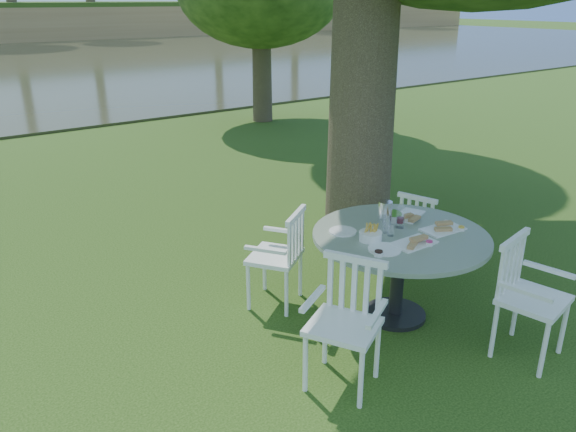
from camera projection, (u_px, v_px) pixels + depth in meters
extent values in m
plane|color=#1A370B|center=(300.00, 305.00, 5.35)|extent=(140.00, 140.00, 0.00)
cylinder|color=black|center=(395.00, 314.00, 5.17)|extent=(0.56, 0.56, 0.04)
cylinder|color=black|center=(398.00, 276.00, 5.02)|extent=(0.12, 0.12, 0.74)
cylinder|color=gray|center=(401.00, 236.00, 4.88)|extent=(1.54, 1.54, 0.04)
cylinder|color=white|center=(443.00, 247.00, 6.09)|extent=(0.03, 0.03, 0.42)
cylinder|color=white|center=(411.00, 239.00, 6.30)|extent=(0.03, 0.03, 0.42)
cylinder|color=white|center=(430.00, 258.00, 5.84)|extent=(0.03, 0.03, 0.42)
cylinder|color=white|center=(397.00, 249.00, 6.05)|extent=(0.03, 0.03, 0.42)
cube|color=white|center=(422.00, 228.00, 5.99)|extent=(0.50, 0.53, 0.04)
cube|color=white|center=(416.00, 216.00, 5.77)|extent=(0.16, 0.43, 0.43)
cylinder|color=white|center=(264.00, 268.00, 5.56)|extent=(0.04, 0.04, 0.47)
cylinder|color=white|center=(248.00, 287.00, 5.20)|extent=(0.04, 0.04, 0.47)
cylinder|color=white|center=(300.00, 274.00, 5.45)|extent=(0.04, 0.04, 0.47)
cylinder|color=white|center=(286.00, 294.00, 5.08)|extent=(0.04, 0.04, 0.47)
cube|color=white|center=(275.00, 256.00, 5.23)|extent=(0.64, 0.63, 0.04)
cube|color=white|center=(296.00, 238.00, 5.09)|extent=(0.41, 0.31, 0.48)
cylinder|color=white|center=(305.00, 363.00, 4.10)|extent=(0.04, 0.04, 0.48)
cylinder|color=white|center=(361.00, 379.00, 3.93)|extent=(0.04, 0.04, 0.48)
cylinder|color=white|center=(325.00, 337.00, 4.42)|extent=(0.04, 0.04, 0.48)
cylinder|color=white|center=(377.00, 350.00, 4.25)|extent=(0.04, 0.04, 0.48)
cube|color=white|center=(343.00, 326.00, 4.08)|extent=(0.63, 0.64, 0.04)
cube|color=white|center=(354.00, 287.00, 4.18)|extent=(0.27, 0.45, 0.49)
cylinder|color=white|center=(544.00, 350.00, 4.25)|extent=(0.04, 0.04, 0.49)
cylinder|color=white|center=(563.00, 327.00, 4.55)|extent=(0.04, 0.04, 0.49)
cylinder|color=white|center=(494.00, 331.00, 4.50)|extent=(0.04, 0.04, 0.49)
cylinder|color=white|center=(516.00, 310.00, 4.79)|extent=(0.04, 0.04, 0.49)
cube|color=white|center=(534.00, 300.00, 4.42)|extent=(0.58, 0.54, 0.04)
cube|color=white|center=(511.00, 266.00, 4.48)|extent=(0.50, 0.14, 0.50)
cube|color=white|center=(414.00, 243.00, 4.68)|extent=(0.38, 0.23, 0.01)
cube|color=white|center=(443.00, 229.00, 4.95)|extent=(0.40, 0.25, 0.02)
cube|color=white|center=(409.00, 215.00, 5.27)|extent=(0.41, 0.33, 0.02)
cylinder|color=white|center=(385.00, 249.00, 4.56)|extent=(0.27, 0.27, 0.01)
cylinder|color=white|center=(343.00, 231.00, 4.92)|extent=(0.24, 0.24, 0.01)
cylinder|color=white|center=(370.00, 236.00, 4.73)|extent=(0.20, 0.20, 0.08)
cylinder|color=white|center=(393.00, 217.00, 5.16)|extent=(0.18, 0.18, 0.06)
cylinder|color=silver|center=(385.00, 215.00, 4.97)|extent=(0.12, 0.12, 0.25)
cylinder|color=white|center=(401.00, 217.00, 4.97)|extent=(0.08, 0.08, 0.20)
cylinder|color=white|center=(386.00, 226.00, 4.88)|extent=(0.07, 0.07, 0.12)
cylinder|color=white|center=(391.00, 231.00, 4.82)|extent=(0.06, 0.06, 0.10)
cylinder|color=white|center=(429.00, 244.00, 4.65)|extent=(0.06, 0.06, 0.03)
cylinder|color=white|center=(461.00, 229.00, 4.95)|extent=(0.06, 0.06, 0.03)
cylinder|color=white|center=(447.00, 224.00, 5.05)|extent=(0.07, 0.07, 0.03)
cylinder|color=white|center=(379.00, 254.00, 4.46)|extent=(0.08, 0.08, 0.03)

